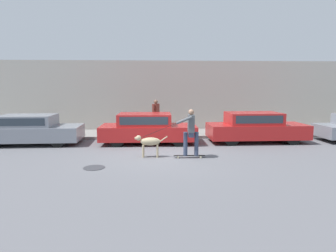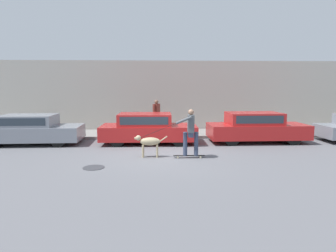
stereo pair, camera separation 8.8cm
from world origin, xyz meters
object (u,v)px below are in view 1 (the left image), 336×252
object	(u,v)px
skateboarder	(191,130)
pedestrian_with_bag	(156,115)
parked_car_2	(256,128)
parked_car_0	(31,130)
dog	(149,142)
parked_car_1	(147,129)

from	to	relation	value
skateboarder	pedestrian_with_bag	world-z (taller)	pedestrian_with_bag
parked_car_2	pedestrian_with_bag	xyz separation A→B (m)	(-4.33, 1.87, 0.40)
skateboarder	parked_car_0	bearing A→B (deg)	-22.24
dog	parked_car_2	bearing A→B (deg)	-149.40
parked_car_1	dog	distance (m)	2.59
parked_car_0	parked_car_2	xyz separation A→B (m)	(9.63, 0.00, 0.03)
parked_car_1	skateboarder	size ratio (longest dim) A/B	1.80
parked_car_1	pedestrian_with_bag	world-z (taller)	pedestrian_with_bag
parked_car_1	dog	world-z (taller)	parked_car_1
parked_car_0	pedestrian_with_bag	distance (m)	5.63
pedestrian_with_bag	skateboarder	bearing A→B (deg)	-52.16
dog	pedestrian_with_bag	distance (m)	4.50
parked_car_0	dog	distance (m)	5.62
dog	parked_car_1	bearing A→B (deg)	-86.42
parked_car_0	parked_car_2	distance (m)	9.63
dog	parked_car_0	bearing A→B (deg)	-25.89
skateboarder	parked_car_1	bearing A→B (deg)	-60.36
parked_car_0	dog	bearing A→B (deg)	-28.65
parked_car_2	parked_car_0	bearing A→B (deg)	179.44
pedestrian_with_bag	parked_car_0	bearing A→B (deg)	-136.03
dog	pedestrian_with_bag	xyz separation A→B (m)	(0.31, 4.46, 0.52)
parked_car_1	dog	bearing A→B (deg)	-86.87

